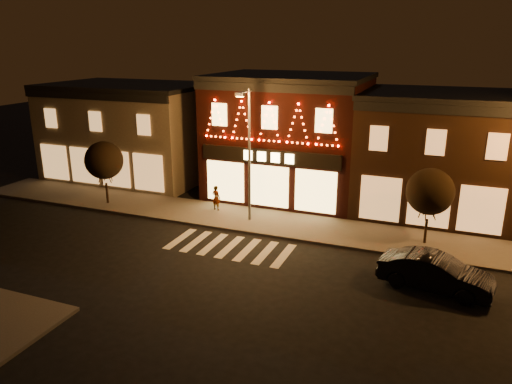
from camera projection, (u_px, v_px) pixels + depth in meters
The scene contains 10 objects.
ground at pixel (193, 280), 22.11m from camera, with size 120.00×120.00×0.00m, color black.
sidewalk_far at pixel (289, 225), 28.48m from camera, with size 44.00×4.00×0.15m, color #47423D.
building_left at pixel (131, 131), 38.01m from camera, with size 12.20×8.28×7.30m.
building_pulp at pixel (290, 136), 33.27m from camera, with size 10.20×8.34×8.30m.
building_right_a at pixel (436, 153), 30.06m from camera, with size 9.20×8.28×7.50m.
streetlamp_mid at pixel (248, 146), 27.62m from camera, with size 0.50×1.77×7.71m.
tree_left at pixel (104, 160), 31.35m from camera, with size 2.46×2.46×4.11m.
tree_right at pixel (430, 192), 24.97m from camera, with size 2.43×2.43×4.06m.
dark_sedan at pixel (435, 273), 21.07m from camera, with size 1.67×4.79×1.58m, color black.
pedestrian at pixel (216, 198), 30.61m from camera, with size 0.58×0.38×1.59m, color gray.
Camera 1 is at (10.01, -17.45, 10.42)m, focal length 34.14 mm.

